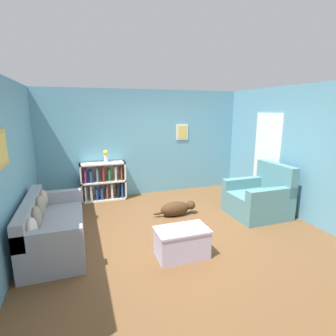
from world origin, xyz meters
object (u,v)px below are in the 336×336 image
bookshelf (103,182)px  recliner_chair (260,198)px  coffee_table (182,242)px  vase (106,156)px  dog (177,208)px  couch (52,228)px

bookshelf → recliner_chair: (2.94, -1.97, -0.07)m
bookshelf → coffee_table: bearing=-73.9°
vase → dog: bearing=-50.0°
dog → vase: size_ratio=3.05×
dog → vase: 2.12m
vase → bookshelf: bearing=169.1°
recliner_chair → couch: bearing=-179.4°
bookshelf → coffee_table: size_ratio=1.35×
couch → dog: 2.36m
couch → vase: (1.07, 1.99, 0.76)m
dog → bookshelf: bearing=131.6°
bookshelf → vase: 0.65m
couch → recliner_chair: 3.93m
couch → bookshelf: (0.98, 2.01, 0.11)m
coffee_table → vase: size_ratio=2.61×
couch → dog: couch is taller
recliner_chair → dog: 1.71m
coffee_table → dog: size_ratio=0.86×
coffee_table → vase: (-0.76, 2.91, 0.84)m
recliner_chair → dog: bearing=163.2°
vase → couch: bearing=-118.2°
coffee_table → bookshelf: bearing=106.1°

